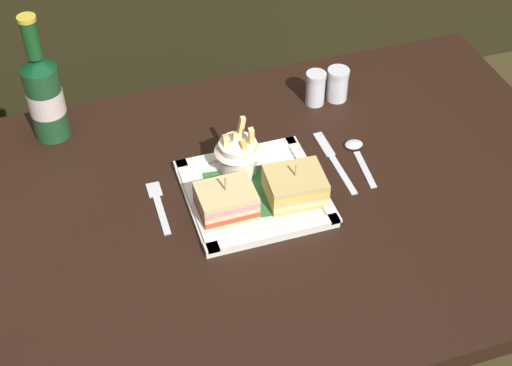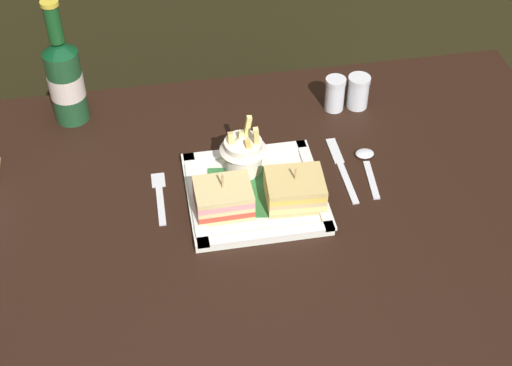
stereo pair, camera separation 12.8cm
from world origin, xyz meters
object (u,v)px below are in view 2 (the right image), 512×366
Objects in this scene: sandwich_half_right at (295,190)px; spoon at (366,160)px; square_plate at (256,193)px; beer_bottle at (65,78)px; sandwich_half_left at (223,198)px; salt_shaker at (335,96)px; fork at (160,195)px; dining_table at (256,251)px; fries_cup at (243,150)px; knife at (341,167)px; pepper_shaker at (358,93)px.

sandwich_half_right is 0.18m from spoon.
square_plate is 0.91× the size of beer_bottle.
sandwich_half_left is 0.36m from salt_shaker.
spoon is at bearing 3.19° from fork.
fries_cup is (-0.01, 0.08, 0.18)m from dining_table.
salt_shaker is at bearing 96.25° from spoon.
fork is at bearing -177.22° from knife.
salt_shaker is (-0.02, 0.17, 0.03)m from spoon.
beer_bottle reaches higher than fries_cup.
beer_bottle reaches higher than square_plate.
dining_table is 0.17m from sandwich_half_left.
spoon is at bearing 13.49° from square_plate.
fries_cup reaches higher than dining_table.
fries_cup is at bearing -142.60° from salt_shaker.
square_plate is at bearing -131.62° from salt_shaker.
fork is (-0.16, -0.03, -0.05)m from fries_cup.
square_plate reaches higher than dining_table.
knife is (0.33, 0.02, -0.00)m from fork.
fork is 0.38m from spoon.
dining_table is 0.35m from salt_shaker.
fork is 1.00× the size of spoon.
square_plate is 0.08m from sandwich_half_left.
sandwich_half_left reaches higher than pepper_shaker.
sandwich_half_left is 0.24m from knife.
fries_cup is 1.56× the size of salt_shaker.
spoon is 0.18m from pepper_shaker.
dining_table is 17.64× the size of pepper_shaker.
sandwich_half_right is at bearing -125.79° from pepper_shaker.
fork is at bearing -59.14° from beer_bottle.
beer_bottle is at bearing 136.09° from dining_table.
beer_bottle is 0.31m from fork.
beer_bottle is 1.96× the size of fork.
dining_table is at bearing -43.91° from beer_bottle.
fork is at bearing -168.49° from fries_cup.
knife is 0.19m from pepper_shaker.
dining_table is at bearing -84.16° from fries_cup.
sandwich_half_left reaches higher than sandwich_half_right.
knife is at bearing 36.89° from sandwich_half_right.
sandwich_half_left is (-0.06, -0.03, 0.03)m from square_plate.
dining_table is 0.21m from fork.
fries_cup is 0.38m from beer_bottle.
fries_cup is at bearing 175.11° from knife.
fries_cup is 0.19m from knife.
dining_table is at bearing -17.07° from fork.
beer_bottle is at bearing 140.32° from sandwich_half_right.
sandwich_half_right is at bearing -15.32° from fork.
sandwich_half_right reaches higher than fork.
spoon is (0.22, 0.07, 0.13)m from dining_table.
salt_shaker reaches higher than spoon.
sandwich_half_right is at bearing -27.55° from square_plate.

